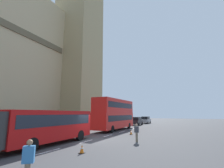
% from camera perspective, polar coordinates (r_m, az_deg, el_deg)
% --- Properties ---
extents(ground_plane, '(160.00, 160.00, 0.00)m').
position_cam_1_polar(ground_plane, '(17.48, -7.24, -18.97)').
color(ground_plane, '#424244').
extents(lane_centre_marking, '(29.80, 0.16, 0.01)m').
position_cam_1_polar(lane_centre_marking, '(16.69, -9.12, -19.32)').
color(lane_centre_marking, silver).
rests_on(lane_centre_marking, ground_plane).
extents(double_decker_bus, '(10.97, 2.54, 4.90)m').
position_cam_1_polar(double_decker_bus, '(27.15, 1.07, -10.20)').
color(double_decker_bus, red).
rests_on(double_decker_bus, ground_plane).
extents(sedan_lead, '(4.40, 1.86, 1.85)m').
position_cam_1_polar(sedan_lead, '(39.28, 8.73, -12.74)').
color(sedan_lead, black).
rests_on(sedan_lead, ground_plane).
extents(sedan_trailing, '(4.40, 1.86, 1.85)m').
position_cam_1_polar(sedan_trailing, '(46.18, 11.83, -12.26)').
color(sedan_trailing, gray).
rests_on(sedan_trailing, ground_plane).
extents(traffic_cone_west, '(0.36, 0.36, 0.58)m').
position_cam_1_polar(traffic_cone_west, '(12.02, -10.53, -21.52)').
color(traffic_cone_west, black).
rests_on(traffic_cone_west, ground_plane).
extents(traffic_cone_middle, '(0.36, 0.36, 0.58)m').
position_cam_1_polar(traffic_cone_middle, '(21.81, 6.71, -16.49)').
color(traffic_cone_middle, black).
rests_on(traffic_cone_middle, ground_plane).
extents(pedestrian_near_cones, '(0.44, 0.46, 1.69)m').
position_cam_1_polar(pedestrian_near_cones, '(7.29, -27.42, -23.02)').
color(pedestrian_near_cones, '#726651').
rests_on(pedestrian_near_cones, ground_plane).
extents(pedestrian_by_kerb, '(0.36, 0.40, 1.69)m').
position_cam_1_polar(pedestrian_by_kerb, '(16.35, 8.64, -16.31)').
color(pedestrian_by_kerb, '#726651').
rests_on(pedestrian_by_kerb, ground_plane).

